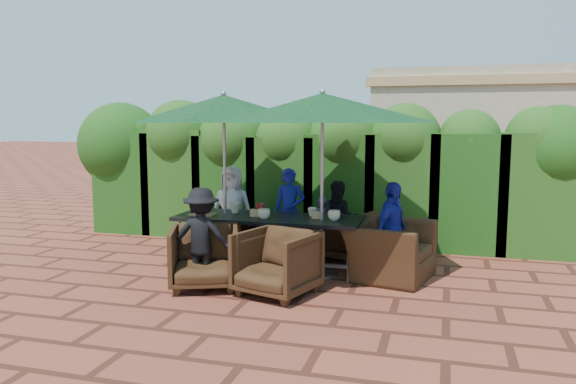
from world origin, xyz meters
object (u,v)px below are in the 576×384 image
(umbrella_right, at_px, (322,108))
(umbrella_left, at_px, (224,109))
(chair_near_left, at_px, (205,254))
(dining_table, at_px, (269,222))
(chair_near_right, at_px, (277,260))
(chair_far_right, at_px, (342,232))
(chair_far_left, at_px, (231,226))
(chair_end_right, at_px, (390,241))
(chair_far_mid, at_px, (280,232))

(umbrella_right, bearing_deg, umbrella_left, 176.07)
(umbrella_left, height_order, chair_near_left, umbrella_left)
(dining_table, relative_size, umbrella_right, 0.88)
(chair_near_right, bearing_deg, umbrella_left, 152.85)
(umbrella_right, distance_m, chair_far_right, 2.06)
(chair_far_left, relative_size, chair_near_left, 0.91)
(umbrella_right, xyz_separation_m, chair_near_left, (-1.27, -0.94, -1.79))
(chair_far_right, bearing_deg, chair_near_right, 96.44)
(chair_far_left, xyz_separation_m, chair_near_left, (0.44, -2.01, 0.04))
(chair_end_right, bearing_deg, umbrella_right, 110.79)
(umbrella_right, height_order, chair_far_right, umbrella_right)
(chair_near_left, bearing_deg, chair_far_left, 80.74)
(chair_far_right, xyz_separation_m, chair_near_left, (-1.36, -1.92, 0.02))
(chair_far_left, bearing_deg, chair_end_right, 167.71)
(umbrella_left, distance_m, chair_near_left, 2.07)
(umbrella_left, bearing_deg, dining_table, -2.11)
(chair_far_left, xyz_separation_m, chair_far_right, (1.80, -0.08, 0.02))
(umbrella_right, bearing_deg, chair_far_mid, 131.19)
(chair_near_left, bearing_deg, chair_end_right, 4.59)
(umbrella_right, relative_size, chair_end_right, 2.59)
(chair_far_left, height_order, chair_near_right, chair_near_right)
(umbrella_left, distance_m, chair_near_right, 2.35)
(umbrella_right, relative_size, chair_far_left, 3.77)
(chair_near_right, xyz_separation_m, chair_end_right, (1.21, 1.11, 0.06))
(chair_far_mid, height_order, chair_end_right, chair_end_right)
(dining_table, height_order, chair_near_right, chair_near_right)
(dining_table, relative_size, umbrella_left, 0.98)
(chair_far_right, bearing_deg, chair_far_mid, 17.07)
(chair_far_left, relative_size, chair_end_right, 0.69)
(chair_far_mid, bearing_deg, chair_far_left, -25.40)
(chair_far_mid, bearing_deg, dining_table, 76.25)
(umbrella_left, height_order, chair_end_right, umbrella_left)
(dining_table, distance_m, chair_near_right, 1.17)
(umbrella_right, distance_m, chair_near_right, 2.07)
(umbrella_right, height_order, chair_near_right, umbrella_right)
(chair_end_right, bearing_deg, chair_far_right, 55.60)
(chair_far_left, height_order, chair_near_left, chair_near_left)
(umbrella_right, distance_m, chair_far_mid, 2.30)
(dining_table, bearing_deg, chair_far_mid, 97.31)
(chair_far_right, bearing_deg, umbrella_left, 48.95)
(dining_table, xyz_separation_m, chair_far_left, (-0.95, 1.00, -0.29))
(dining_table, xyz_separation_m, chair_near_left, (-0.51, -1.01, -0.25))
(chair_end_right, bearing_deg, chair_near_left, 128.94)
(dining_table, bearing_deg, chair_near_right, -67.35)
(chair_far_left, bearing_deg, chair_far_right, -175.00)
(umbrella_left, bearing_deg, chair_near_left, -82.13)
(dining_table, height_order, chair_far_left, chair_far_left)
(umbrella_right, relative_size, chair_near_left, 3.44)
(dining_table, distance_m, chair_near_left, 1.16)
(chair_far_right, bearing_deg, dining_table, 65.30)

